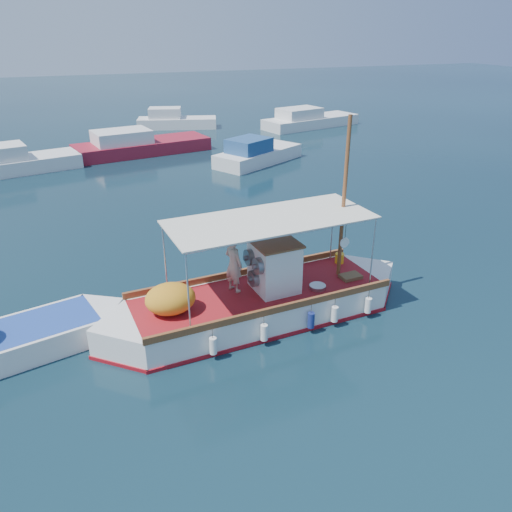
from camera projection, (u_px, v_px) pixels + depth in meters
name	position (u px, v px, depth m)	size (l,w,h in m)	color
ground	(271.00, 301.00, 15.15)	(160.00, 160.00, 0.00)	black
fishing_caique	(257.00, 303.00, 14.06)	(9.32, 3.01, 5.70)	white
dinghy	(3.00, 347.00, 12.46)	(6.06, 2.80, 1.52)	white
bg_boat_nw	(17.00, 163.00, 28.21)	(6.67, 3.80, 1.80)	silver
bg_boat_n	(138.00, 146.00, 32.20)	(8.91, 4.26, 1.80)	maroon
bg_boat_ne	(256.00, 155.00, 29.99)	(6.19, 4.80, 1.80)	silver
bg_boat_e	(308.00, 121.00, 40.58)	(8.62, 4.49, 1.80)	silver
bg_boat_far_n	(175.00, 122.00, 40.27)	(6.54, 3.60, 1.80)	silver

